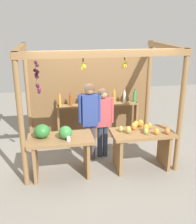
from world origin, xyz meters
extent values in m
plane|color=gray|center=(0.00, 0.00, 0.00)|extent=(12.00, 12.00, 0.00)
cylinder|color=olive|center=(-1.47, -0.89, 1.21)|extent=(0.10, 0.10, 2.43)
cylinder|color=olive|center=(1.47, -0.89, 1.21)|extent=(0.10, 0.10, 2.43)
cylinder|color=olive|center=(-1.47, 0.89, 1.21)|extent=(0.10, 0.10, 2.43)
cylinder|color=olive|center=(1.47, 0.89, 1.21)|extent=(0.10, 0.10, 2.43)
cube|color=olive|center=(0.00, -0.89, 2.37)|extent=(3.04, 0.12, 0.12)
cube|color=olive|center=(-1.47, 0.00, 2.37)|extent=(0.12, 1.87, 0.12)
cube|color=olive|center=(1.47, 0.00, 2.37)|extent=(0.12, 1.87, 0.12)
cube|color=brown|center=(0.00, 0.91, 1.09)|extent=(2.94, 0.04, 2.18)
cylinder|color=brown|center=(-0.37, -0.79, 2.26)|extent=(0.02, 0.02, 0.06)
ellipsoid|color=yellow|center=(-0.33, -0.79, 2.14)|extent=(0.04, 0.08, 0.11)
ellipsoid|color=yellow|center=(-0.34, -0.77, 2.17)|extent=(0.05, 0.05, 0.11)
ellipsoid|color=yellow|center=(-0.37, -0.76, 2.15)|extent=(0.07, 0.04, 0.11)
ellipsoid|color=yellow|center=(-0.39, -0.77, 2.13)|extent=(0.05, 0.05, 0.12)
ellipsoid|color=yellow|center=(-0.39, -0.79, 2.14)|extent=(0.04, 0.08, 0.11)
ellipsoid|color=yellow|center=(-0.38, -0.81, 2.16)|extent=(0.05, 0.05, 0.11)
ellipsoid|color=yellow|center=(-0.37, -0.82, 2.17)|extent=(0.06, 0.04, 0.11)
ellipsoid|color=yellow|center=(-0.35, -0.81, 2.15)|extent=(0.06, 0.06, 0.12)
cylinder|color=brown|center=(0.37, -0.77, 2.26)|extent=(0.02, 0.02, 0.06)
ellipsoid|color=gold|center=(0.40, -0.77, 2.15)|extent=(0.04, 0.06, 0.12)
ellipsoid|color=gold|center=(0.38, -0.75, 2.16)|extent=(0.06, 0.05, 0.13)
ellipsoid|color=gold|center=(0.35, -0.74, 2.14)|extent=(0.06, 0.05, 0.13)
ellipsoid|color=gold|center=(0.35, -0.77, 2.16)|extent=(0.04, 0.06, 0.12)
ellipsoid|color=gold|center=(0.35, -0.79, 2.16)|extent=(0.06, 0.06, 0.13)
ellipsoid|color=gold|center=(0.38, -0.79, 2.15)|extent=(0.08, 0.06, 0.13)
cylinder|color=#4C422D|center=(-1.17, -0.55, 2.01)|extent=(0.01, 0.01, 0.55)
sphere|color=#47142D|center=(-1.16, -0.56, 2.21)|extent=(0.06, 0.06, 0.06)
sphere|color=#511938|center=(-1.14, -0.52, 2.15)|extent=(0.06, 0.06, 0.06)
sphere|color=#47142D|center=(-1.19, -0.57, 2.07)|extent=(0.06, 0.06, 0.06)
sphere|color=#47142D|center=(-1.15, -0.57, 2.04)|extent=(0.07, 0.07, 0.07)
sphere|color=#601E42|center=(-1.17, -0.54, 1.98)|extent=(0.07, 0.07, 0.07)
sphere|color=#511938|center=(-1.16, -0.57, 1.95)|extent=(0.07, 0.07, 0.07)
sphere|color=#47142D|center=(-1.16, -0.54, 1.79)|extent=(0.07, 0.07, 0.07)
sphere|color=#511938|center=(-1.16, -0.53, 1.77)|extent=(0.06, 0.06, 0.06)
sphere|color=#47142D|center=(-1.14, -0.54, 1.66)|extent=(0.06, 0.06, 0.06)
sphere|color=#601E42|center=(-1.14, -0.54, 1.71)|extent=(0.07, 0.07, 0.07)
cube|color=olive|center=(-0.81, -0.66, 0.77)|extent=(1.23, 0.64, 0.06)
cube|color=olive|center=(-1.30, -0.66, 0.37)|extent=(0.06, 0.58, 0.74)
cube|color=olive|center=(-0.31, -0.66, 0.37)|extent=(0.06, 0.58, 0.74)
ellipsoid|color=#38843D|center=(-0.71, -0.72, 0.92)|extent=(0.27, 0.27, 0.24)
ellipsoid|color=#2D7533|center=(-1.14, -0.60, 0.93)|extent=(0.39, 0.39, 0.26)
cylinder|color=white|center=(-0.67, -0.84, 0.84)|extent=(0.07, 0.07, 0.09)
cube|color=olive|center=(0.81, -0.66, 0.77)|extent=(1.23, 0.64, 0.06)
cube|color=olive|center=(0.31, -0.66, 0.37)|extent=(0.06, 0.58, 0.74)
cube|color=olive|center=(1.30, -0.66, 0.37)|extent=(0.06, 0.58, 0.74)
ellipsoid|color=gold|center=(1.02, -0.85, 0.86)|extent=(0.13, 0.13, 0.13)
ellipsoid|color=gold|center=(0.75, -0.42, 0.87)|extent=(0.16, 0.16, 0.14)
ellipsoid|color=gold|center=(0.67, -0.55, 0.87)|extent=(0.15, 0.15, 0.15)
ellipsoid|color=#B79E47|center=(0.51, -0.69, 0.87)|extent=(0.13, 0.13, 0.15)
ellipsoid|color=#A8B24C|center=(0.39, -0.59, 0.86)|extent=(0.11, 0.11, 0.12)
ellipsoid|color=#A8B24C|center=(0.83, -0.80, 0.86)|extent=(0.12, 0.12, 0.12)
ellipsoid|color=#CC7038|center=(1.24, -0.87, 0.86)|extent=(0.15, 0.15, 0.12)
ellipsoid|color=gold|center=(0.85, -0.42, 0.87)|extent=(0.12, 0.12, 0.16)
ellipsoid|color=gold|center=(0.87, -0.69, 0.88)|extent=(0.17, 0.17, 0.16)
ellipsoid|color=gold|center=(1.00, -0.54, 0.86)|extent=(0.13, 0.13, 0.12)
cube|color=olive|center=(-0.80, 0.66, 0.50)|extent=(0.05, 0.20, 1.00)
cube|color=olive|center=(1.11, 0.66, 0.50)|extent=(0.05, 0.20, 1.00)
cube|color=olive|center=(0.15, 0.66, 0.98)|extent=(1.91, 0.22, 0.04)
cylinder|color=gold|center=(-0.75, 0.66, 1.12)|extent=(0.07, 0.07, 0.24)
cylinder|color=gold|center=(-0.75, 0.66, 1.27)|extent=(0.03, 0.03, 0.06)
cylinder|color=#994C1E|center=(-0.49, 0.66, 1.12)|extent=(0.08, 0.08, 0.24)
cylinder|color=#994C1E|center=(-0.49, 0.66, 1.27)|extent=(0.03, 0.03, 0.06)
cylinder|color=#994C1E|center=(-0.22, 0.66, 1.13)|extent=(0.07, 0.07, 0.26)
cylinder|color=#994C1E|center=(-0.22, 0.66, 1.29)|extent=(0.03, 0.03, 0.06)
cylinder|color=#338C4C|center=(0.03, 0.66, 1.14)|extent=(0.07, 0.07, 0.28)
cylinder|color=#338C4C|center=(0.03, 0.66, 1.31)|extent=(0.03, 0.03, 0.06)
cylinder|color=gold|center=(0.27, 0.66, 1.14)|extent=(0.07, 0.07, 0.28)
cylinder|color=gold|center=(0.27, 0.66, 1.31)|extent=(0.03, 0.03, 0.06)
cylinder|color=gold|center=(0.54, 0.66, 1.15)|extent=(0.07, 0.07, 0.29)
cylinder|color=gold|center=(0.54, 0.66, 1.32)|extent=(0.03, 0.03, 0.06)
cylinder|color=silver|center=(0.80, 0.66, 1.13)|extent=(0.06, 0.06, 0.25)
cylinder|color=silver|center=(0.80, 0.66, 1.28)|extent=(0.03, 0.03, 0.06)
cylinder|color=#338C4C|center=(1.05, 0.66, 1.13)|extent=(0.07, 0.07, 0.26)
cylinder|color=#338C4C|center=(1.05, 0.66, 1.29)|extent=(0.03, 0.03, 0.06)
cylinder|color=#463F44|center=(-0.22, -0.12, 0.40)|extent=(0.11, 0.11, 0.79)
cylinder|color=#463F44|center=(-0.10, -0.12, 0.40)|extent=(0.11, 0.11, 0.79)
cube|color=#2D428C|center=(-0.16, -0.12, 1.13)|extent=(0.32, 0.19, 0.67)
cylinder|color=#2D428C|center=(-0.36, -0.12, 1.16)|extent=(0.08, 0.08, 0.60)
cylinder|color=#2D428C|center=(0.04, -0.12, 1.16)|extent=(0.08, 0.08, 0.60)
sphere|color=tan|center=(-0.16, -0.12, 1.58)|extent=(0.23, 0.23, 0.23)
cylinder|color=#2A354E|center=(0.06, -0.06, 0.37)|extent=(0.11, 0.11, 0.73)
cylinder|color=#2A354E|center=(0.18, -0.06, 0.37)|extent=(0.11, 0.11, 0.73)
cube|color=#BF474C|center=(0.12, -0.06, 1.04)|extent=(0.32, 0.19, 0.62)
cylinder|color=#BF474C|center=(-0.08, -0.06, 1.07)|extent=(0.08, 0.08, 0.56)
cylinder|color=#BF474C|center=(0.32, -0.06, 1.07)|extent=(0.08, 0.08, 0.56)
sphere|color=tan|center=(0.12, -0.06, 1.45)|extent=(0.21, 0.21, 0.21)
camera|label=1|loc=(-0.92, -5.35, 2.91)|focal=43.14mm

